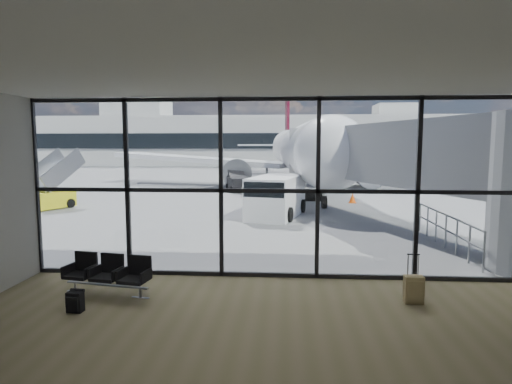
# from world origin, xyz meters

# --- Properties ---
(ground) EXTENTS (220.00, 220.00, 0.00)m
(ground) POSITION_xyz_m (0.00, 40.00, 0.00)
(ground) COLOR slate
(ground) RESTS_ON ground
(lounge_shell) EXTENTS (12.02, 8.01, 4.51)m
(lounge_shell) POSITION_xyz_m (0.00, -4.80, 2.65)
(lounge_shell) COLOR #6B6343
(lounge_shell) RESTS_ON ground
(glass_curtain_wall) EXTENTS (12.10, 0.12, 4.50)m
(glass_curtain_wall) POSITION_xyz_m (0.00, 0.00, 2.25)
(glass_curtain_wall) COLOR white
(glass_curtain_wall) RESTS_ON ground
(jet_bridge) EXTENTS (8.00, 16.50, 4.33)m
(jet_bridge) POSITION_xyz_m (4.90, 7.07, 2.76)
(jet_bridge) COLOR #95979A
(jet_bridge) RESTS_ON ground
(apron_railing) EXTENTS (0.06, 5.46, 1.11)m
(apron_railing) POSITION_xyz_m (5.60, 3.50, 0.72)
(apron_railing) COLOR gray
(apron_railing) RESTS_ON ground
(far_terminal) EXTENTS (80.00, 12.20, 11.00)m
(far_terminal) POSITION_xyz_m (-0.59, 61.97, 4.21)
(far_terminal) COLOR beige
(far_terminal) RESTS_ON ground
(tree_0) EXTENTS (4.95, 4.95, 7.12)m
(tree_0) POSITION_xyz_m (-45.00, 72.00, 4.63)
(tree_0) COLOR #382619
(tree_0) RESTS_ON ground
(tree_1) EXTENTS (5.61, 5.61, 8.07)m
(tree_1) POSITION_xyz_m (-39.00, 72.00, 5.25)
(tree_1) COLOR #382619
(tree_1) RESTS_ON ground
(tree_2) EXTENTS (6.27, 6.27, 9.03)m
(tree_2) POSITION_xyz_m (-33.00, 72.00, 5.88)
(tree_2) COLOR #382619
(tree_2) RESTS_ON ground
(tree_3) EXTENTS (4.95, 4.95, 7.12)m
(tree_3) POSITION_xyz_m (-27.00, 72.00, 4.63)
(tree_3) COLOR #382619
(tree_3) RESTS_ON ground
(tree_4) EXTENTS (5.61, 5.61, 8.07)m
(tree_4) POSITION_xyz_m (-21.00, 72.00, 5.25)
(tree_4) COLOR #382619
(tree_4) RESTS_ON ground
(tree_5) EXTENTS (6.27, 6.27, 9.03)m
(tree_5) POSITION_xyz_m (-15.00, 72.00, 5.88)
(tree_5) COLOR #382619
(tree_5) RESTS_ON ground
(seating_row) EXTENTS (2.00, 0.87, 0.89)m
(seating_row) POSITION_xyz_m (-3.53, -1.46, 0.49)
(seating_row) COLOR gray
(seating_row) RESTS_ON ground
(backpack) EXTENTS (0.32, 0.29, 0.46)m
(backpack) POSITION_xyz_m (-3.76, -2.58, 0.22)
(backpack) COLOR black
(backpack) RESTS_ON ground
(suitcase) EXTENTS (0.39, 0.29, 1.05)m
(suitcase) POSITION_xyz_m (3.11, -1.63, 0.32)
(suitcase) COLOR #928051
(suitcase) RESTS_ON ground
(airliner) EXTENTS (31.81, 36.88, 9.50)m
(airliner) POSITION_xyz_m (1.53, 26.20, 2.89)
(airliner) COLOR white
(airliner) RESTS_ON ground
(service_van) EXTENTS (2.87, 4.65, 1.88)m
(service_van) POSITION_xyz_m (-0.05, 9.31, 0.97)
(service_van) COLOR white
(service_van) RESTS_ON ground
(belt_loader) EXTENTS (2.29, 4.04, 1.76)m
(belt_loader) POSITION_xyz_m (-3.03, 20.26, 0.59)
(belt_loader) COLOR black
(belt_loader) RESTS_ON ground
(mobile_stairs) EXTENTS (2.89, 3.94, 2.52)m
(mobile_stairs) POSITION_xyz_m (-12.28, 10.80, 0.61)
(mobile_stairs) COLOR #D0CB18
(mobile_stairs) RESTS_ON ground
(traffic_cone_a) EXTENTS (0.48, 0.48, 0.69)m
(traffic_cone_a) POSITION_xyz_m (-0.31, 12.56, 0.33)
(traffic_cone_a) COLOR orange
(traffic_cone_a) RESTS_ON ground
(traffic_cone_c) EXTENTS (0.42, 0.42, 0.60)m
(traffic_cone_c) POSITION_xyz_m (4.27, 14.35, 0.28)
(traffic_cone_c) COLOR #FF5B0D
(traffic_cone_c) RESTS_ON ground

